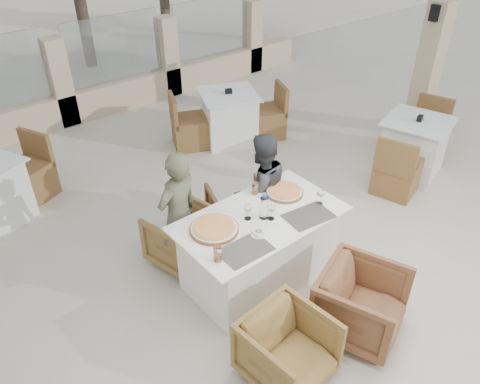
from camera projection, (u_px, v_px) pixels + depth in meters
ground at (260, 285)px, 4.71m from camera, size 80.00×80.00×0.00m
perimeter_wall_far at (59, 77)px, 7.33m from camera, size 10.00×0.34×1.60m
lantern_pillar at (428, 70)px, 6.99m from camera, size 0.34×0.34×2.00m
dining_table at (259, 249)px, 4.59m from camera, size 1.60×0.90×0.77m
placemat_near_left at (245, 250)px, 3.99m from camera, size 0.46×0.31×0.00m
placemat_near_right at (309, 216)px, 4.39m from camera, size 0.49×0.36×0.00m
pizza_left at (214, 228)px, 4.20m from camera, size 0.51×0.51×0.06m
pizza_right at (285, 192)px, 4.69m from camera, size 0.40×0.40×0.05m
water_bottle at (264, 206)px, 4.30m from camera, size 0.08×0.08×0.27m
wine_glass_centre at (248, 211)px, 4.31m from camera, size 0.10×0.10×0.18m
wine_glass_near at (271, 211)px, 4.31m from camera, size 0.10×0.10×0.18m
wine_glass_corner at (320, 196)px, 4.50m from camera, size 0.09×0.09×0.18m
beer_glass_left at (218, 254)px, 3.85m from camera, size 0.07×0.07×0.14m
beer_glass_right at (255, 188)px, 4.67m from camera, size 0.08×0.08×0.13m
olive_dish at (259, 232)px, 4.16m from camera, size 0.14×0.14×0.04m
armchair_far_left at (185, 237)px, 4.86m from camera, size 0.79×0.80×0.61m
armchair_far_right at (240, 212)px, 5.23m from camera, size 0.82×0.83×0.60m
armchair_near_left at (288, 350)px, 3.71m from camera, size 0.69×0.71×0.60m
armchair_near_right at (361, 304)px, 4.08m from camera, size 0.90×0.91×0.65m
diner_left at (179, 214)px, 4.56m from camera, size 0.56×0.43×1.36m
diner_right at (261, 191)px, 4.96m from camera, size 0.69×0.56×1.30m
bg_table_b at (229, 118)px, 7.06m from camera, size 1.83×1.41×0.77m
bg_table_c at (413, 147)px, 6.31m from camera, size 1.80×1.25×0.77m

